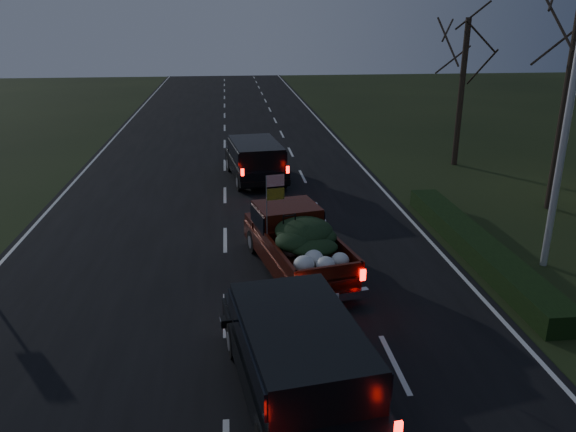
{
  "coord_description": "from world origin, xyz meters",
  "views": [
    {
      "loc": [
        0.23,
        -12.46,
        7.04
      ],
      "look_at": [
        1.95,
        3.55,
        1.3
      ],
      "focal_mm": 35.0,
      "sensor_mm": 36.0,
      "label": 1
    }
  ],
  "objects_px": {
    "light_pole": "(574,78)",
    "rear_suv": "(298,351)",
    "pickup_truck": "(296,239)",
    "lead_suv": "(255,157)"
  },
  "relations": [
    {
      "from": "lead_suv",
      "to": "rear_suv",
      "type": "xyz_separation_m",
      "value": [
        -0.02,
        -15.62,
        0.01
      ]
    },
    {
      "from": "light_pole",
      "to": "pickup_truck",
      "type": "distance_m",
      "value": 8.69
    },
    {
      "from": "pickup_truck",
      "to": "lead_suv",
      "type": "distance_m",
      "value": 9.77
    },
    {
      "from": "pickup_truck",
      "to": "lead_suv",
      "type": "height_order",
      "value": "pickup_truck"
    },
    {
      "from": "lead_suv",
      "to": "rear_suv",
      "type": "relative_size",
      "value": 0.99
    },
    {
      "from": "lead_suv",
      "to": "rear_suv",
      "type": "height_order",
      "value": "rear_suv"
    },
    {
      "from": "light_pole",
      "to": "pickup_truck",
      "type": "height_order",
      "value": "light_pole"
    },
    {
      "from": "pickup_truck",
      "to": "light_pole",
      "type": "bearing_deg",
      "value": -15.04
    },
    {
      "from": "light_pole",
      "to": "rear_suv",
      "type": "xyz_separation_m",
      "value": [
        -8.12,
        -5.46,
        -4.38
      ]
    },
    {
      "from": "light_pole",
      "to": "rear_suv",
      "type": "height_order",
      "value": "light_pole"
    }
  ]
}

